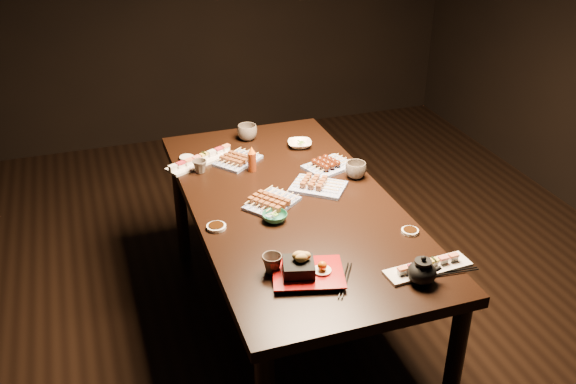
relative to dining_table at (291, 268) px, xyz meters
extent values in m
plane|color=black|center=(0.23, 0.09, -0.38)|extent=(5.00, 5.00, 0.00)
cube|color=black|center=(0.00, 0.00, 0.00)|extent=(1.10, 1.89, 0.75)
imported|color=#277859|center=(-0.13, -0.14, 0.39)|extent=(0.13, 0.13, 0.03)
imported|color=#F8E7CB|center=(0.24, 0.55, 0.39)|extent=(0.16, 0.16, 0.03)
imported|color=brown|center=(-0.25, -0.50, 0.41)|extent=(0.09, 0.09, 0.07)
imported|color=brown|center=(0.37, 0.12, 0.42)|extent=(0.12, 0.12, 0.08)
imported|color=brown|center=(-0.34, 0.42, 0.41)|extent=(0.09, 0.09, 0.07)
imported|color=brown|center=(-0.01, 0.73, 0.42)|extent=(0.15, 0.15, 0.09)
cylinder|color=maroon|center=(-0.09, 0.35, 0.44)|extent=(0.06, 0.06, 0.13)
cylinder|color=white|center=(-0.38, -0.12, 0.38)|extent=(0.09, 0.09, 0.01)
cylinder|color=white|center=(0.37, 0.22, 0.38)|extent=(0.10, 0.10, 0.01)
cylinder|color=white|center=(0.38, -0.42, 0.38)|extent=(0.08, 0.08, 0.01)
cylinder|color=white|center=(-0.37, 0.59, 0.38)|extent=(0.09, 0.09, 0.01)
camera|label=1|loc=(-0.84, -2.42, 1.82)|focal=40.00mm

